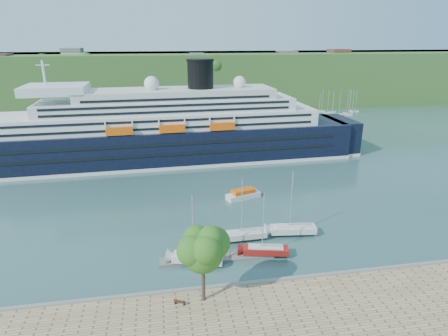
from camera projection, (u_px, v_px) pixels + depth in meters
ground at (235, 291)px, 48.43m from camera, size 400.00×400.00×0.00m
far_hillside at (176, 79)px, 179.29m from camera, size 400.00×50.00×24.00m
quay_coping at (235, 284)px, 47.86m from camera, size 220.00×0.50×0.30m
cruise_ship at (153, 112)px, 94.77m from camera, size 116.68×20.69×26.09m
park_bench at (180, 301)px, 44.37m from camera, size 1.43×1.03×0.85m
promenade_tree at (203, 262)px, 43.54m from camera, size 6.46×6.46×10.70m
floating_pontoon at (217, 258)px, 55.26m from camera, size 16.94×2.58×0.38m
sailboat_white_near at (197, 233)px, 52.36m from camera, size 8.32×4.38×10.36m
sailboat_red at (267, 227)px, 54.61m from camera, size 7.73×3.64×9.63m
sailboat_white_far at (295, 206)px, 60.31m from camera, size 8.48×3.22×10.69m
tender_launch at (243, 194)px, 75.96m from camera, size 7.49×4.48×1.96m
sailboat_extra at (245, 212)px, 58.85m from camera, size 7.85×2.42×10.06m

